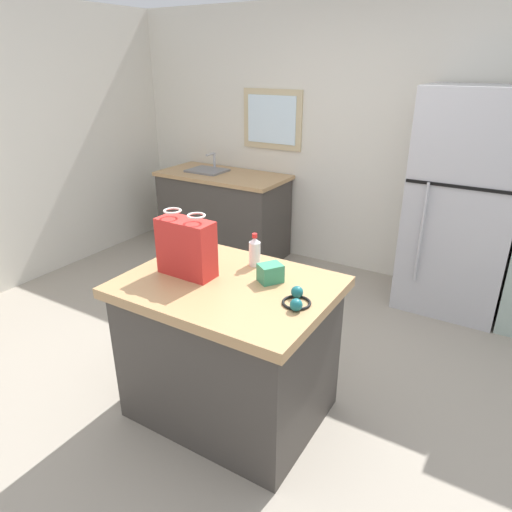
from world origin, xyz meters
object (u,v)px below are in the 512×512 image
(kitchen_island, at_px, (230,349))
(small_box, at_px, (270,273))
(shopping_bag, at_px, (186,247))
(refrigerator, at_px, (462,205))
(bottle, at_px, (255,251))
(ear_defenders, at_px, (297,300))

(kitchen_island, height_order, small_box, small_box)
(shopping_bag, relative_size, small_box, 2.96)
(refrigerator, height_order, small_box, refrigerator)
(bottle, bearing_deg, kitchen_island, -90.94)
(bottle, bearing_deg, small_box, -37.06)
(refrigerator, xyz_separation_m, bottle, (-0.88, -1.83, 0.05))
(shopping_bag, xyz_separation_m, ear_defenders, (0.69, 0.01, -0.14))
(refrigerator, bearing_deg, bottle, -115.70)
(bottle, bearing_deg, refrigerator, 64.30)
(refrigerator, height_order, bottle, refrigerator)
(kitchen_island, bearing_deg, ear_defenders, -2.58)
(shopping_bag, xyz_separation_m, small_box, (0.45, 0.16, -0.12))
(kitchen_island, bearing_deg, small_box, 34.93)
(refrigerator, distance_m, ear_defenders, 2.17)
(kitchen_island, relative_size, bottle, 5.75)
(small_box, distance_m, ear_defenders, 0.29)
(small_box, bearing_deg, shopping_bag, -160.06)
(refrigerator, height_order, ear_defenders, refrigerator)
(small_box, xyz_separation_m, bottle, (-0.19, 0.14, 0.04))
(kitchen_island, distance_m, ear_defenders, 0.63)
(refrigerator, relative_size, small_box, 14.67)
(kitchen_island, height_order, bottle, bottle)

